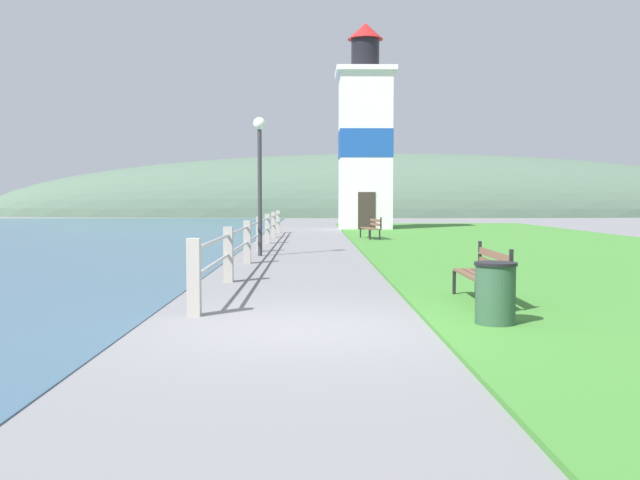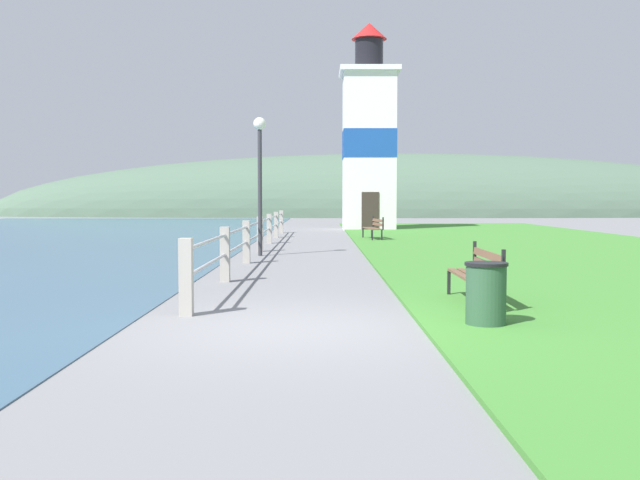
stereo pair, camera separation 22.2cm
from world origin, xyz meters
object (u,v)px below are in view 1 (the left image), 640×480
at_px(park_bench_near, 484,271).
at_px(lamp_post, 260,160).
at_px(park_bench_midway, 372,227).
at_px(lighthouse, 365,140).
at_px(trash_bin, 495,295).

bearing_deg(park_bench_near, lamp_post, -66.43).
bearing_deg(lamp_post, park_bench_midway, 63.54).
xyz_separation_m(park_bench_near, lighthouse, (0.21, 27.51, 4.23)).
xyz_separation_m(lighthouse, trash_bin, (-0.52, -29.36, -4.35)).
height_order(park_bench_midway, lighthouse, lighthouse).
distance_m(park_bench_near, lighthouse, 27.84).
bearing_deg(park_bench_midway, lamp_post, 56.19).
xyz_separation_m(park_bench_midway, lamp_post, (-3.88, -7.79, 2.20)).
relative_size(park_bench_near, lamp_post, 0.50).
bearing_deg(park_bench_near, trash_bin, 81.05).
distance_m(park_bench_midway, lamp_post, 8.98).
distance_m(park_bench_midway, trash_bin, 19.35).
xyz_separation_m(park_bench_midway, lighthouse, (0.45, 10.02, 4.23)).
height_order(park_bench_midway, trash_bin, park_bench_midway).
relative_size(park_bench_midway, trash_bin, 2.39).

